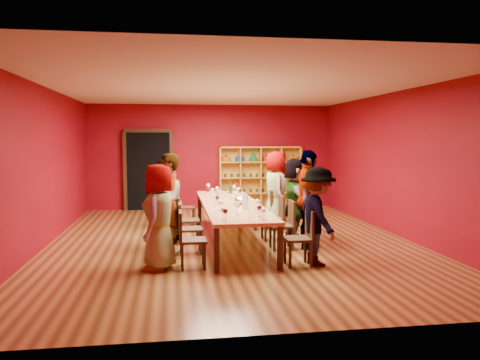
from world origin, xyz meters
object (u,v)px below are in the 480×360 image
(shelving_unit, at_px, (260,174))
(chair_person_right_2, at_px, (276,215))
(tasting_table, at_px, (231,206))
(person_right_1, at_px, (308,199))
(person_right_2, at_px, (295,199))
(chair_person_right_3, at_px, (265,207))
(person_left_0, at_px, (159,217))
(person_right_0, at_px, (318,216))
(chair_person_left_0, at_px, (188,236))
(person_left_4, at_px, (167,194))
(chair_person_left_4, at_px, (183,205))
(chair_person_left_2, at_px, (185,217))
(person_right_3, at_px, (276,190))
(chair_person_left_1, at_px, (186,226))
(spittoon_bowl, at_px, (241,200))
(wine_bottle, at_px, (230,189))
(person_left_1, at_px, (168,204))
(chair_person_right_0, at_px, (303,235))
(chair_person_right_1, at_px, (286,222))
(person_left_2, at_px, (166,201))

(shelving_unit, bearing_deg, chair_person_right_2, -96.38)
(tasting_table, xyz_separation_m, person_right_1, (1.32, -0.83, 0.21))
(person_right_1, xyz_separation_m, person_right_2, (-0.02, 0.80, -0.09))
(chair_person_right_3, bearing_deg, person_left_0, -127.45)
(person_right_0, bearing_deg, tasting_table, 25.50)
(chair_person_left_0, height_order, person_left_4, person_left_4)
(shelving_unit, bearing_deg, chair_person_left_4, -131.51)
(chair_person_left_2, bearing_deg, person_left_0, -103.49)
(chair_person_left_0, height_order, person_right_3, person_right_3)
(chair_person_left_1, height_order, chair_person_left_4, same)
(chair_person_right_2, bearing_deg, shelving_unit, 83.62)
(person_right_1, height_order, spittoon_bowl, person_right_1)
(chair_person_left_4, height_order, wine_bottle, wine_bottle)
(person_right_3, xyz_separation_m, spittoon_bowl, (-0.96, -1.19, -0.05))
(person_left_1, bearing_deg, tasting_table, 131.59)
(chair_person_left_2, xyz_separation_m, chair_person_right_0, (1.82, -1.93, 0.00))
(shelving_unit, distance_m, chair_person_right_0, 6.31)
(chair_person_left_1, bearing_deg, chair_person_left_2, 90.00)
(person_left_1, xyz_separation_m, chair_person_left_2, (0.30, 0.87, -0.39))
(tasting_table, xyz_separation_m, chair_person_right_3, (0.91, 1.11, -0.20))
(chair_person_right_0, relative_size, person_right_3, 0.51)
(person_left_1, height_order, person_right_3, person_left_1)
(tasting_table, xyz_separation_m, chair_person_right_0, (0.91, -1.96, -0.20))
(person_right_0, height_order, chair_person_right_2, person_right_0)
(chair_person_right_3, xyz_separation_m, spittoon_bowl, (-0.72, -1.19, 0.32))
(chair_person_right_0, height_order, wine_bottle, wine_bottle)
(tasting_table, relative_size, chair_person_right_1, 5.06)
(chair_person_right_0, xyz_separation_m, person_right_3, (0.25, 3.07, 0.38))
(person_right_0, xyz_separation_m, person_right_2, (0.15, 1.93, 0.03))
(person_right_2, bearing_deg, chair_person_right_1, 152.62)
(person_right_2, bearing_deg, shelving_unit, -2.44)
(chair_person_right_2, xyz_separation_m, person_right_3, (0.25, 1.14, 0.38))
(chair_person_right_3, bearing_deg, spittoon_bowl, -120.98)
(person_left_1, relative_size, chair_person_right_0, 1.99)
(chair_person_left_2, relative_size, person_right_3, 0.51)
(tasting_table, distance_m, person_left_4, 2.12)
(person_left_2, height_order, person_right_3, person_right_3)
(person_left_4, xyz_separation_m, chair_person_right_1, (2.16, -2.54, -0.26))
(person_right_0, height_order, spittoon_bowl, person_right_0)
(chair_person_left_1, bearing_deg, person_right_1, 1.75)
(person_left_4, bearing_deg, person_right_1, 46.90)
(person_left_0, distance_m, chair_person_left_4, 3.59)
(tasting_table, bearing_deg, chair_person_right_2, -2.05)
(tasting_table, height_order, person_left_2, person_left_2)
(shelving_unit, height_order, chair_person_left_2, shelving_unit)
(chair_person_left_4, height_order, person_right_1, person_right_1)
(chair_person_left_0, distance_m, chair_person_right_0, 1.82)
(chair_person_right_0, bearing_deg, wine_bottle, 101.03)
(spittoon_bowl, bearing_deg, chair_person_right_1, -46.26)
(wine_bottle, bearing_deg, person_right_1, -66.02)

